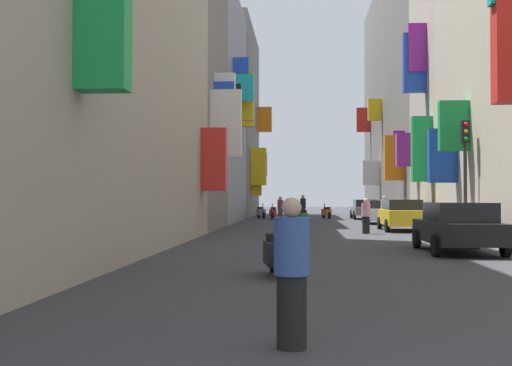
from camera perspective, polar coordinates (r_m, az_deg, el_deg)
ground_plane at (r=32.35m, az=5.67°, el=-4.03°), size 140.00×140.00×0.00m
building_left_mid_a at (r=33.00m, az=-8.42°, el=7.26°), size 7.39×7.70×12.91m
building_left_mid_b at (r=42.91m, az=-5.52°, el=6.35°), size 7.32×12.44×14.46m
building_left_far at (r=56.25m, az=-3.24°, el=5.23°), size 7.34×13.70×15.81m
building_right_mid_b at (r=35.20m, az=19.03°, el=12.64°), size 7.08×6.92×20.01m
building_right_mid_c at (r=50.74m, az=14.21°, el=7.32°), size 7.32×25.83×18.19m
parked_car_grey at (r=47.73m, az=9.44°, el=-2.22°), size 1.86×4.48×1.39m
parked_car_yellow at (r=31.47m, az=12.55°, el=-2.67°), size 1.88×4.36×1.47m
parked_car_black at (r=19.67m, az=17.16°, el=-3.61°), size 1.99×4.41×1.44m
parked_car_white at (r=39.63m, az=10.72°, el=-2.43°), size 1.84×4.29×1.38m
scooter_red at (r=47.22m, az=1.49°, el=-2.58°), size 0.50×1.90×1.13m
scooter_silver at (r=48.43m, az=0.44°, el=-2.55°), size 0.78×1.84×1.13m
scooter_black at (r=13.28m, az=1.74°, el=-6.12°), size 0.59×1.79×1.13m
scooter_green at (r=37.74m, az=4.09°, el=-2.93°), size 0.57×1.81×1.13m
scooter_orange at (r=48.18m, az=6.15°, el=-2.55°), size 0.71×1.91×1.13m
pedestrian_crossing at (r=43.63m, az=4.11°, el=-2.17°), size 0.41×0.41×1.73m
pedestrian_near_left at (r=28.73m, az=9.54°, el=-2.86°), size 0.41×0.41×1.54m
pedestrian_near_right at (r=6.99m, az=3.12°, el=-7.87°), size 0.45×0.45×1.59m
pedestrian_mid_street at (r=35.43m, az=11.11°, el=-2.44°), size 0.53×0.53×1.65m
pedestrian_far_away at (r=44.19m, az=2.13°, el=-2.23°), size 0.54×0.54×1.62m
traffic_light_near_corner at (r=23.33m, az=17.74°, el=1.94°), size 0.26×0.34×4.19m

